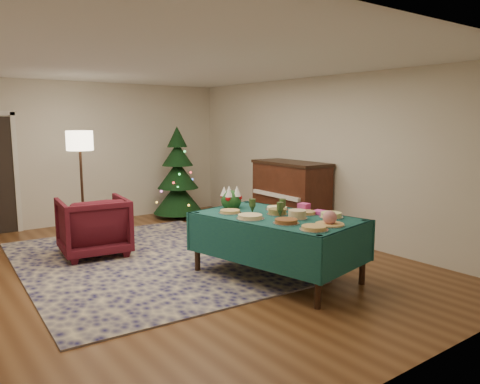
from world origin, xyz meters
TOP-DOWN VIEW (x-y plane):
  - room_shell at (0.00, 0.00)m, footprint 7.00×7.00m
  - rug at (-0.11, 0.46)m, footprint 3.44×4.38m
  - buffet_table at (0.94, -1.19)m, footprint 1.59×2.24m
  - platter_0 at (0.76, -2.00)m, footprint 0.32×0.32m
  - platter_1 at (1.07, -1.94)m, footprint 0.33×0.33m
  - platter_2 at (1.40, -1.65)m, footprint 0.30×0.30m
  - platter_3 at (0.73, -1.58)m, footprint 0.31×0.31m
  - platter_4 at (1.02, -1.46)m, footprint 0.25×0.25m
  - platter_5 at (1.29, -1.32)m, footprint 0.30×0.30m
  - platter_6 at (0.56, -1.13)m, footprint 0.34×0.34m
  - platter_7 at (1.00, -1.12)m, footprint 0.27×0.27m
  - platter_8 at (1.21, -0.88)m, footprint 0.31×0.31m
  - platter_9 at (0.57, -0.69)m, footprint 0.30×0.30m
  - goblet_0 at (0.81, -0.85)m, footprint 0.08×0.08m
  - goblet_1 at (1.12, -1.09)m, footprint 0.08×0.08m
  - goblet_2 at (0.93, -1.25)m, footprint 0.08×0.08m
  - napkin_stack at (1.46, -1.40)m, footprint 0.19×0.19m
  - gift_box at (1.42, -1.17)m, footprint 0.15×0.15m
  - centerpiece at (0.80, -0.41)m, footprint 0.29×0.29m
  - armchair at (-0.56, 1.18)m, footprint 1.03×0.98m
  - floor_lamp at (-0.30, 2.40)m, footprint 0.44×0.44m
  - christmas_tree at (1.81, 2.88)m, footprint 1.24×1.24m
  - piano at (2.67, 0.44)m, footprint 0.76×1.50m

SIDE VIEW (x-z plane):
  - rug at x=-0.11m, z-range 0.00..0.02m
  - armchair at x=-0.56m, z-range 0.00..0.96m
  - piano at x=2.67m, z-range -0.01..1.26m
  - buffet_table at x=0.94m, z-range 0.24..1.04m
  - platter_8 at x=1.21m, z-range 0.79..0.84m
  - platter_9 at x=0.57m, z-range 0.79..0.84m
  - platter_5 at x=1.29m, z-range 0.79..0.84m
  - napkin_stack at x=1.46m, z-range 0.80..0.84m
  - platter_0 at x=0.76m, z-range 0.79..0.84m
  - platter_3 at x=0.73m, z-range 0.79..0.85m
  - platter_6 at x=0.56m, z-range 0.79..0.85m
  - platter_2 at x=1.40m, z-range 0.79..0.86m
  - platter_7 at x=1.00m, z-range 0.79..0.87m
  - christmas_tree at x=1.81m, z-range -0.09..1.77m
  - platter_4 at x=1.02m, z-range 0.79..0.90m
  - gift_box at x=1.42m, z-range 0.80..0.90m
  - platter_1 at x=1.07m, z-range 0.78..0.95m
  - goblet_0 at x=0.81m, z-range 0.80..0.99m
  - goblet_1 at x=1.12m, z-range 0.80..0.99m
  - goblet_2 at x=0.93m, z-range 0.80..0.99m
  - centerpiece at x=0.80m, z-range 0.77..1.10m
  - room_shell at x=0.00m, z-range -2.15..4.85m
  - floor_lamp at x=-0.30m, z-range 0.63..2.43m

